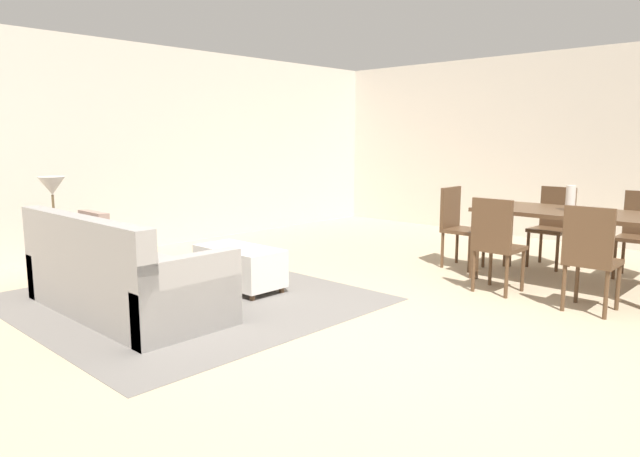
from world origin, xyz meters
TOP-DOWN VIEW (x-y plane):
  - ground_plane at (0.00, 0.00)m, footprint 10.80×10.80m
  - wall_back at (0.00, 5.00)m, footprint 9.00×0.12m
  - wall_left at (-4.50, 0.50)m, footprint 0.12×11.00m
  - area_rug at (-1.92, -0.47)m, footprint 3.00×2.80m
  - couch at (-2.00, -1.08)m, footprint 2.05×0.89m
  - ottoman_table at (-1.84, 0.09)m, footprint 0.91×0.47m
  - side_table at (-3.32, -1.07)m, footprint 0.40×0.40m
  - table_lamp at (-3.32, -1.07)m, footprint 0.26×0.26m
  - dining_table at (0.46, 2.46)m, footprint 1.79×0.91m
  - dining_chair_near_left at (0.05, 1.68)m, footprint 0.41×0.41m
  - dining_chair_near_right at (0.92, 1.64)m, footprint 0.41×0.41m
  - dining_chair_far_left at (-0.01, 3.25)m, footprint 0.41×0.41m
  - dining_chair_head_west at (-0.81, 2.46)m, footprint 0.41×0.41m
  - vase_centerpiece at (0.43, 2.48)m, footprint 0.09×0.09m

SIDE VIEW (x-z plane):
  - ground_plane at x=0.00m, z-range 0.00..0.00m
  - area_rug at x=-1.92m, z-range 0.00..0.01m
  - ottoman_table at x=-1.84m, z-range 0.03..0.45m
  - couch at x=-2.00m, z-range -0.14..0.72m
  - side_table at x=-3.32m, z-range 0.17..0.74m
  - dining_chair_near_left at x=0.05m, z-range 0.06..0.98m
  - dining_chair_near_right at x=0.92m, z-range 0.06..0.98m
  - dining_chair_far_left at x=-0.01m, z-range 0.06..0.98m
  - dining_chair_head_west at x=-0.81m, z-range 0.06..0.98m
  - dining_table at x=0.46m, z-range 0.29..1.05m
  - vase_centerpiece at x=0.43m, z-range 0.76..1.01m
  - table_lamp at x=-3.32m, z-range 0.72..1.25m
  - wall_back at x=0.00m, z-range 0.00..2.70m
  - wall_left at x=-4.50m, z-range 0.00..2.70m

